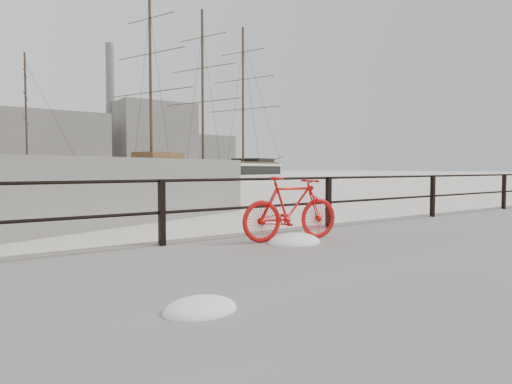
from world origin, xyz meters
TOP-DOWN VIEW (x-y plane):
  - ground at (0.00, 0.00)m, footprint 400.00×400.00m
  - guardrail at (0.00, -0.15)m, footprint 28.00×0.10m
  - bicycle at (-5.11, -0.92)m, footprint 1.74×0.54m
  - barque_black at (38.42, 79.50)m, footprint 68.47×42.43m
  - industrial_west at (20.00, 140.00)m, footprint 32.00×18.00m
  - industrial_mid at (55.00, 145.00)m, footprint 26.00×20.00m
  - industrial_east at (78.00, 150.00)m, footprint 20.00×16.00m
  - smokestack at (42.00, 150.00)m, footprint 2.80×2.80m

SIDE VIEW (x-z plane):
  - ground at x=0.00m, z-range 0.00..0.00m
  - barque_black at x=38.42m, z-range -18.24..18.24m
  - guardrail at x=0.00m, z-range 0.35..1.35m
  - bicycle at x=-5.11m, z-range 0.35..1.39m
  - industrial_east at x=78.00m, z-range 0.00..14.00m
  - industrial_west at x=20.00m, z-range 0.00..18.00m
  - industrial_mid at x=55.00m, z-range 0.00..24.00m
  - smokestack at x=42.00m, z-range 0.00..44.00m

